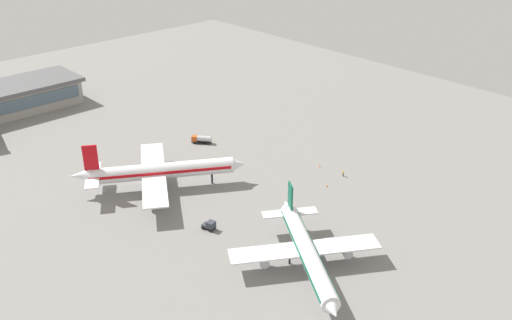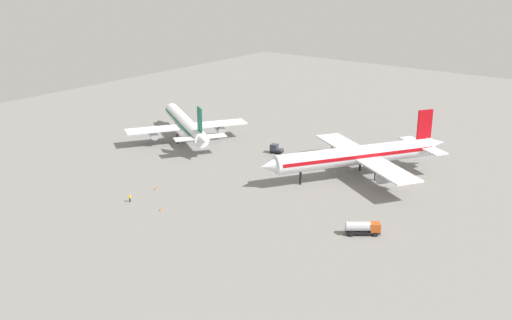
{
  "view_description": "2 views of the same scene",
  "coord_description": "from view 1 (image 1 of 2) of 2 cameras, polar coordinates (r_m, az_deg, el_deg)",
  "views": [
    {
      "loc": [
        74.07,
        128.57,
        77.84
      ],
      "look_at": [
        -24.09,
        22.84,
        6.37
      ],
      "focal_mm": 40.32,
      "sensor_mm": 36.0,
      "label": 1
    },
    {
      "loc": [
        -120.71,
        -54.25,
        48.49
      ],
      "look_at": [
        -22.64,
        21.54,
        6.97
      ],
      "focal_mm": 42.46,
      "sensor_mm": 36.0,
      "label": 2
    }
  ],
  "objects": [
    {
      "name": "safety_cone_near_gate",
      "position": [
        172.12,
        6.34,
        -0.6
      ],
      "size": [
        0.44,
        0.44,
        0.6
      ],
      "primitive_type": "cone",
      "color": "#EA590C",
      "rests_on": "ground"
    },
    {
      "name": "fuel_truck",
      "position": [
        186.87,
        -5.42,
        2.08
      ],
      "size": [
        5.35,
        6.15,
        2.5
      ],
      "rotation": [
        0.0,
        0.0,
        5.37
      ],
      "color": "black",
      "rests_on": "ground"
    },
    {
      "name": "safety_cone_mid_apron",
      "position": [
        161.51,
        7.07,
        -2.56
      ],
      "size": [
        0.44,
        0.44,
        0.6
      ],
      "primitive_type": "cone",
      "color": "#EA590C",
      "rests_on": "ground"
    },
    {
      "name": "airplane_at_gate",
      "position": [
        159.6,
        -9.62,
        -1.09
      ],
      "size": [
        42.43,
        35.64,
        14.53
      ],
      "rotation": [
        0.0,
        0.0,
        2.58
      ],
      "color": "white",
      "rests_on": "ground"
    },
    {
      "name": "baggage_tug",
      "position": [
        141.85,
        -4.62,
        -6.47
      ],
      "size": [
        2.88,
        3.57,
        2.3
      ],
      "rotation": [
        0.0,
        0.0,
        1.82
      ],
      "color": "black",
      "rests_on": "ground"
    },
    {
      "name": "ground",
      "position": [
        167.56,
        -11.43,
        -1.9
      ],
      "size": [
        288.0,
        288.0,
        0.0
      ],
      "primitive_type": "plane",
      "color": "gray"
    },
    {
      "name": "airplane_taxiing",
      "position": [
        126.94,
        5.03,
        -8.97
      ],
      "size": [
        31.38,
        37.33,
        12.83
      ],
      "rotation": [
        0.0,
        0.0,
        1.01
      ],
      "color": "white",
      "rests_on": "ground"
    },
    {
      "name": "ground_crew_worker",
      "position": [
        167.45,
        8.66,
        -1.35
      ],
      "size": [
        0.58,
        0.41,
        1.67
      ],
      "rotation": [
        0.0,
        0.0,
        1.48
      ],
      "color": "#1E2338",
      "rests_on": "ground"
    }
  ]
}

